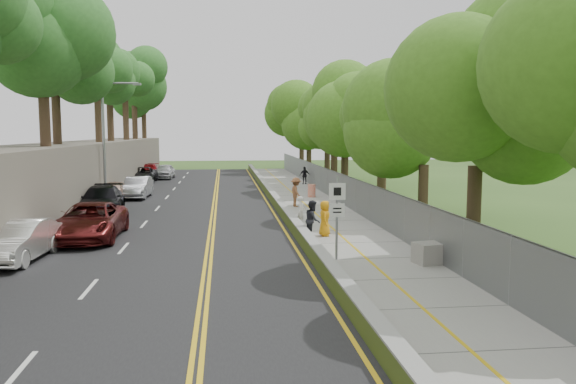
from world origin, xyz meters
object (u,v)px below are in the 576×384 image
Objects in this scene: streetlight at (107,134)px; concrete_block at (430,253)px; signpost at (337,209)px; car_1 at (19,241)px; painter_0 at (325,218)px; person_far at (305,175)px; car_2 at (90,221)px; construction_barrel at (312,191)px.

concrete_block is at bearing -50.64° from streetlight.
signpost is 11.77m from car_1.
person_far is (2.75, 25.17, -0.02)m from painter_0.
car_2 is at bearing 155.21° from concrete_block.
construction_barrel is 15.24m from painter_0.
concrete_block is 6.37m from painter_0.
concrete_block is at bearing -16.85° from signpost.
concrete_block is (14.76, -18.00, -4.22)m from streetlight.
signpost reaches higher than person_far.
streetlight is at bearing 55.00° from painter_0.
signpost is at bearing -55.92° from streetlight.
painter_0 reaches higher than car_2.
signpost is 11.35m from car_2.
car_1 is (-0.14, -15.85, -3.86)m from streetlight.
signpost is (11.51, -17.02, -2.68)m from streetlight.
signpost reaches higher than painter_0.
signpost is at bearing -1.35° from car_1.
streetlight is 16.32m from car_1.
streetlight is at bearing 96.54° from car_2.
signpost is 3.33× the size of construction_barrel.
construction_barrel is at bearing 85.05° from person_far.
concrete_block is 0.20× the size of car_2.
painter_0 is 1.03× the size of person_far.
construction_barrel is at bearing 57.80° from car_1.
signpost is 0.69× the size of car_1.
car_1 is at bearing 174.30° from signpost.
construction_barrel is 10.09m from person_far.
car_2 is 3.64× the size of person_far.
streetlight is 14.59m from construction_barrel.
streetlight is 4.94× the size of painter_0.
construction_barrel is (2.19, 19.83, -1.45)m from signpost.
signpost is 2.77× the size of concrete_block.
construction_barrel is 20.84m from concrete_block.
person_far is (0.96, 10.04, 0.32)m from construction_barrel.
car_1 reaches higher than construction_barrel.
car_2 is 28.02m from person_far.
car_1 is (-11.65, 1.16, -1.18)m from signpost.
person_far reaches higher than construction_barrel.
streetlight is 20.72m from signpost.
person_far is (14.66, 12.86, -3.80)m from streetlight.
painter_0 reaches higher than person_far.
car_1 is 4.30m from car_2.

